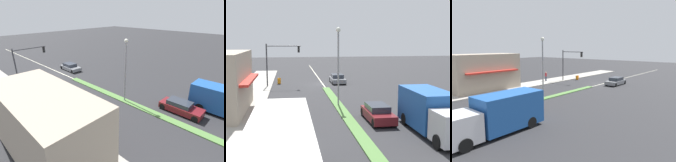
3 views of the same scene
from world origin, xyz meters
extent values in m
plane|color=#2B2B2D|center=(0.00, 18.00, 0.00)|extent=(160.00, 160.00, 0.00)
cube|color=#A8A399|center=(9.00, 18.50, 0.06)|extent=(4.00, 73.00, 0.12)
cube|color=beige|center=(0.00, 0.00, 0.00)|extent=(0.16, 60.00, 0.01)
cube|color=tan|center=(10.53, 16.17, 2.72)|extent=(4.36, 9.79, 5.19)
cube|color=red|center=(8.00, 16.17, 2.92)|extent=(0.70, 7.83, 0.20)
cylinder|color=#333338|center=(7.55, 1.85, 2.92)|extent=(0.18, 0.18, 5.60)
cylinder|color=#333338|center=(5.30, 1.85, 5.42)|extent=(4.50, 0.12, 0.12)
cube|color=black|center=(3.35, 1.85, 4.97)|extent=(0.28, 0.24, 0.84)
sphere|color=red|center=(3.35, 1.72, 5.24)|extent=(0.18, 0.18, 0.18)
sphere|color=gold|center=(3.35, 1.72, 4.97)|extent=(0.18, 0.18, 0.18)
sphere|color=green|center=(3.35, 1.72, 4.70)|extent=(0.18, 0.18, 0.18)
cylinder|color=gray|center=(0.00, 14.60, 3.60)|extent=(0.16, 0.16, 7.00)
sphere|color=silver|center=(0.00, 14.60, 7.25)|extent=(0.44, 0.44, 0.44)
cylinder|color=#282D42|center=(9.22, 4.73, 0.55)|extent=(0.26, 0.26, 0.86)
cylinder|color=maroon|center=(9.22, 4.73, 1.28)|extent=(0.34, 0.34, 0.61)
sphere|color=tan|center=(9.22, 4.73, 1.70)|extent=(0.22, 0.22, 0.22)
cube|color=orange|center=(6.09, -0.85, 0.43)|extent=(0.45, 0.21, 0.84)
cube|color=orange|center=(6.09, -0.53, 0.43)|extent=(0.45, 0.21, 0.84)
cube|color=#1E519E|center=(-5.00, 23.23, 1.57)|extent=(2.40, 5.10, 2.60)
cylinder|color=black|center=(-6.08, 21.98, 0.45)|extent=(0.28, 0.90, 0.90)
cylinder|color=black|center=(-3.92, 21.98, 0.45)|extent=(0.28, 0.90, 0.90)
cube|color=maroon|center=(-2.20, 20.66, 0.51)|extent=(1.79, 4.41, 0.65)
cube|color=#2D333D|center=(-2.20, 20.44, 1.07)|extent=(1.52, 2.42, 0.47)
cylinder|color=black|center=(-2.99, 22.42, 0.34)|extent=(0.22, 0.69, 0.69)
cylinder|color=black|center=(-1.41, 22.42, 0.34)|extent=(0.22, 0.69, 0.69)
cylinder|color=black|center=(-2.99, 18.91, 0.34)|extent=(0.22, 0.69, 0.69)
cylinder|color=black|center=(-1.41, 18.91, 0.34)|extent=(0.22, 0.69, 0.69)
cube|color=slate|center=(-2.20, -0.24, 0.46)|extent=(1.87, 4.21, 0.58)
cube|color=#2D333D|center=(-2.20, -0.45, 1.01)|extent=(1.59, 2.32, 0.53)
cylinder|color=black|center=(-3.04, 1.47, 0.31)|extent=(0.22, 0.61, 0.61)
cylinder|color=black|center=(-1.36, 1.47, 0.31)|extent=(0.22, 0.61, 0.61)
cylinder|color=black|center=(-3.04, -1.95, 0.31)|extent=(0.22, 0.61, 0.61)
cylinder|color=black|center=(-1.36, -1.95, 0.31)|extent=(0.22, 0.61, 0.61)
camera|label=1|loc=(14.67, 26.60, 10.24)|focal=28.00mm
camera|label=2|loc=(4.56, 43.74, 6.52)|focal=50.00mm
camera|label=3|loc=(-18.59, 33.00, 6.36)|focal=35.00mm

